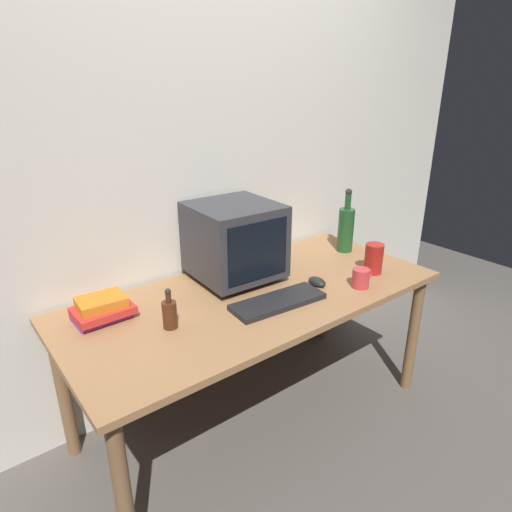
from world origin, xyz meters
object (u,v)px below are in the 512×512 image
(keyboard, at_px, (278,302))
(computer_mouse, at_px, (317,282))
(mug, at_px, (361,278))
(crt_monitor, at_px, (235,241))
(bottle_short, at_px, (170,313))
(metal_canister, at_px, (374,259))
(book_stack, at_px, (102,309))
(bottle_tall, at_px, (346,228))

(keyboard, relative_size, computer_mouse, 4.20)
(computer_mouse, height_order, mug, mug)
(crt_monitor, bearing_deg, bottle_short, -154.79)
(computer_mouse, xyz_separation_m, metal_canister, (0.32, -0.07, 0.06))
(crt_monitor, height_order, computer_mouse, crt_monitor)
(keyboard, relative_size, bottle_short, 2.51)
(keyboard, height_order, mug, mug)
(book_stack, bearing_deg, crt_monitor, -0.72)
(crt_monitor, height_order, mug, crt_monitor)
(bottle_tall, distance_m, book_stack, 1.36)
(bottle_tall, height_order, book_stack, bottle_tall)
(keyboard, xyz_separation_m, book_stack, (-0.64, 0.34, 0.03))
(mug, bearing_deg, computer_mouse, 136.72)
(crt_monitor, height_order, metal_canister, crt_monitor)
(bottle_short, bearing_deg, crt_monitor, 25.21)
(computer_mouse, bearing_deg, bottle_tall, 31.15)
(mug, xyz_separation_m, metal_canister, (0.18, 0.07, 0.03))
(book_stack, xyz_separation_m, mug, (1.05, -0.45, 0.00))
(bottle_tall, relative_size, mug, 2.96)
(bottle_tall, height_order, metal_canister, bottle_tall)
(bottle_tall, distance_m, mug, 0.48)
(computer_mouse, distance_m, book_stack, 0.96)
(book_stack, bearing_deg, bottle_tall, -3.55)
(mug, bearing_deg, metal_canister, 21.85)
(computer_mouse, relative_size, bottle_short, 0.60)
(crt_monitor, xyz_separation_m, bottle_short, (-0.47, -0.22, -0.13))
(mug, relative_size, metal_canister, 0.80)
(bottle_short, distance_m, book_stack, 0.29)
(book_stack, bearing_deg, metal_canister, -16.96)
(computer_mouse, bearing_deg, crt_monitor, 134.84)
(crt_monitor, relative_size, bottle_short, 2.41)
(mug, bearing_deg, keyboard, 165.59)
(bottle_short, relative_size, mug, 1.39)
(bottle_tall, xyz_separation_m, metal_canister, (-0.12, -0.29, -0.06))
(crt_monitor, height_order, bottle_tall, crt_monitor)
(bottle_short, relative_size, book_stack, 0.74)
(crt_monitor, distance_m, metal_canister, 0.70)
(computer_mouse, relative_size, metal_canister, 0.67)
(metal_canister, bearing_deg, book_stack, 163.04)
(book_stack, bearing_deg, computer_mouse, -18.80)
(bottle_short, bearing_deg, computer_mouse, -6.43)
(keyboard, bearing_deg, metal_canister, 1.27)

